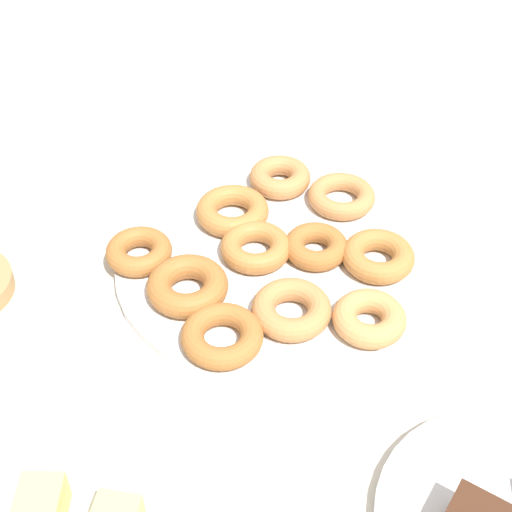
{
  "coord_description": "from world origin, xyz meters",
  "views": [
    {
      "loc": [
        -0.29,
        0.58,
        0.61
      ],
      "look_at": [
        0.0,
        0.03,
        0.04
      ],
      "focal_mm": 51.73,
      "sensor_mm": 36.0,
      "label": 1
    }
  ],
  "objects_px": {
    "donut_plate": "(268,263)",
    "donut_6": "(232,211)",
    "donut_5": "(188,286)",
    "donut_9": "(316,246)",
    "donut_1": "(291,309)",
    "donut_4": "(342,196)",
    "melon_chunk_right": "(42,503)",
    "donut_2": "(378,256)",
    "donut_0": "(280,177)",
    "donut_3": "(255,249)",
    "donut_8": "(139,251)",
    "donut_10": "(369,318)",
    "donut_7": "(222,336)"
  },
  "relations": [
    {
      "from": "donut_0",
      "to": "donut_4",
      "type": "bearing_deg",
      "value": -178.51
    },
    {
      "from": "donut_2",
      "to": "donut_0",
      "type": "bearing_deg",
      "value": -26.43
    },
    {
      "from": "donut_1",
      "to": "donut_3",
      "type": "height_order",
      "value": "same"
    },
    {
      "from": "donut_8",
      "to": "donut_6",
      "type": "bearing_deg",
      "value": -117.91
    },
    {
      "from": "donut_3",
      "to": "melon_chunk_right",
      "type": "relative_size",
      "value": 2.35
    },
    {
      "from": "donut_3",
      "to": "donut_0",
      "type": "bearing_deg",
      "value": -75.7
    },
    {
      "from": "donut_5",
      "to": "donut_9",
      "type": "height_order",
      "value": "donut_5"
    },
    {
      "from": "donut_6",
      "to": "donut_plate",
      "type": "bearing_deg",
      "value": 147.86
    },
    {
      "from": "donut_1",
      "to": "donut_2",
      "type": "bearing_deg",
      "value": -113.09
    },
    {
      "from": "donut_2",
      "to": "donut_8",
      "type": "bearing_deg",
      "value": 25.85
    },
    {
      "from": "donut_2",
      "to": "donut_7",
      "type": "height_order",
      "value": "donut_2"
    },
    {
      "from": "donut_0",
      "to": "donut_2",
      "type": "distance_m",
      "value": 0.19
    },
    {
      "from": "donut_8",
      "to": "donut_10",
      "type": "bearing_deg",
      "value": -174.82
    },
    {
      "from": "donut_3",
      "to": "donut_5",
      "type": "height_order",
      "value": "donut_5"
    },
    {
      "from": "donut_6",
      "to": "donut_1",
      "type": "bearing_deg",
      "value": 139.7
    },
    {
      "from": "donut_plate",
      "to": "donut_2",
      "type": "bearing_deg",
      "value": -156.08
    },
    {
      "from": "donut_0",
      "to": "melon_chunk_right",
      "type": "bearing_deg",
      "value": 94.87
    },
    {
      "from": "donut_5",
      "to": "melon_chunk_right",
      "type": "relative_size",
      "value": 2.56
    },
    {
      "from": "donut_0",
      "to": "donut_8",
      "type": "relative_size",
      "value": 1.03
    },
    {
      "from": "donut_plate",
      "to": "donut_10",
      "type": "height_order",
      "value": "donut_10"
    },
    {
      "from": "donut_3",
      "to": "donut_9",
      "type": "height_order",
      "value": "same"
    },
    {
      "from": "donut_4",
      "to": "donut_7",
      "type": "xyz_separation_m",
      "value": [
        0.02,
        0.28,
        0.0
      ]
    },
    {
      "from": "donut_plate",
      "to": "donut_6",
      "type": "height_order",
      "value": "donut_6"
    },
    {
      "from": "donut_5",
      "to": "donut_1",
      "type": "bearing_deg",
      "value": -169.14
    },
    {
      "from": "donut_6",
      "to": "donut_5",
      "type": "bearing_deg",
      "value": 98.33
    },
    {
      "from": "donut_plate",
      "to": "donut_6",
      "type": "relative_size",
      "value": 3.95
    },
    {
      "from": "donut_9",
      "to": "melon_chunk_right",
      "type": "height_order",
      "value": "melon_chunk_right"
    },
    {
      "from": "donut_3",
      "to": "donut_6",
      "type": "relative_size",
      "value": 0.92
    },
    {
      "from": "melon_chunk_right",
      "to": "donut_3",
      "type": "bearing_deg",
      "value": -88.64
    },
    {
      "from": "donut_2",
      "to": "donut_5",
      "type": "xyz_separation_m",
      "value": [
        0.17,
        0.15,
        0.0
      ]
    },
    {
      "from": "donut_4",
      "to": "melon_chunk_right",
      "type": "height_order",
      "value": "melon_chunk_right"
    },
    {
      "from": "donut_6",
      "to": "melon_chunk_right",
      "type": "xyz_separation_m",
      "value": [
        -0.07,
        0.43,
        0.03
      ]
    },
    {
      "from": "donut_5",
      "to": "donut_6",
      "type": "relative_size",
      "value": 1.0
    },
    {
      "from": "donut_3",
      "to": "donut_6",
      "type": "xyz_separation_m",
      "value": [
        0.06,
        -0.05,
        0.0
      ]
    },
    {
      "from": "donut_0",
      "to": "donut_9",
      "type": "distance_m",
      "value": 0.14
    },
    {
      "from": "donut_5",
      "to": "donut_7",
      "type": "bearing_deg",
      "value": 147.4
    },
    {
      "from": "donut_0",
      "to": "donut_10",
      "type": "xyz_separation_m",
      "value": [
        -0.2,
        0.18,
        -0.0
      ]
    },
    {
      "from": "donut_2",
      "to": "donut_3",
      "type": "relative_size",
      "value": 1.01
    },
    {
      "from": "donut_3",
      "to": "melon_chunk_right",
      "type": "height_order",
      "value": "melon_chunk_right"
    },
    {
      "from": "donut_1",
      "to": "donut_3",
      "type": "bearing_deg",
      "value": -40.24
    },
    {
      "from": "donut_10",
      "to": "donut_1",
      "type": "bearing_deg",
      "value": 18.52
    },
    {
      "from": "donut_0",
      "to": "donut_6",
      "type": "height_order",
      "value": "same"
    },
    {
      "from": "donut_1",
      "to": "donut_9",
      "type": "relative_size",
      "value": 1.14
    },
    {
      "from": "donut_0",
      "to": "donut_6",
      "type": "bearing_deg",
      "value": 76.63
    },
    {
      "from": "donut_3",
      "to": "donut_9",
      "type": "xyz_separation_m",
      "value": [
        -0.06,
        -0.04,
        -0.0
      ]
    },
    {
      "from": "donut_7",
      "to": "donut_9",
      "type": "xyz_separation_m",
      "value": [
        -0.03,
        -0.17,
        -0.0
      ]
    },
    {
      "from": "donut_3",
      "to": "donut_5",
      "type": "relative_size",
      "value": 0.92
    },
    {
      "from": "donut_5",
      "to": "melon_chunk_right",
      "type": "xyz_separation_m",
      "value": [
        -0.05,
        0.29,
        0.03
      ]
    },
    {
      "from": "donut_6",
      "to": "donut_9",
      "type": "relative_size",
      "value": 1.2
    },
    {
      "from": "donut_5",
      "to": "donut_6",
      "type": "xyz_separation_m",
      "value": [
        0.02,
        -0.14,
        -0.0
      ]
    }
  ]
}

